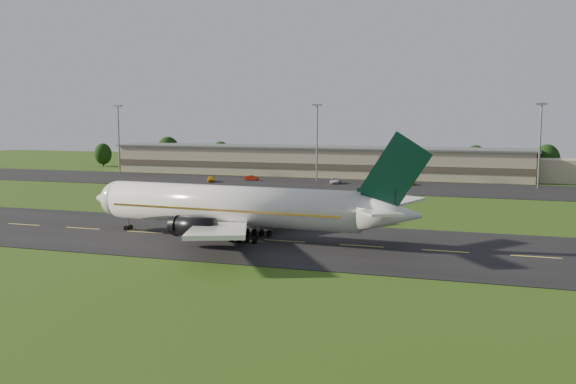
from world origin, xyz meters
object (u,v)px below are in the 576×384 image
(airliner, at_px, (237,207))
(light_mast_centre, at_px, (317,133))
(light_mast_east, at_px, (540,135))
(service_vehicle_b, at_px, (251,178))
(terminal, at_px, (336,162))
(service_vehicle_c, at_px, (336,181))
(service_vehicle_d, at_px, (406,182))
(light_mast_west, at_px, (119,131))
(service_vehicle_a, at_px, (211,179))

(airliner, height_order, light_mast_centre, light_mast_centre)
(light_mast_east, relative_size, service_vehicle_b, 5.13)
(terminal, distance_m, light_mast_centre, 18.45)
(service_vehicle_c, bearing_deg, light_mast_centre, 138.18)
(light_mast_east, distance_m, service_vehicle_d, 33.35)
(light_mast_west, bearing_deg, service_vehicle_c, -4.20)
(light_mast_west, height_order, light_mast_centre, same)
(light_mast_west, bearing_deg, service_vehicle_a, -17.58)
(light_mast_centre, relative_size, service_vehicle_a, 4.62)
(airliner, distance_m, light_mast_centre, 81.06)
(airliner, bearing_deg, service_vehicle_c, 95.73)
(light_mast_centre, height_order, service_vehicle_c, light_mast_centre)
(light_mast_east, distance_m, service_vehicle_c, 50.33)
(service_vehicle_b, height_order, service_vehicle_c, service_vehicle_c)
(service_vehicle_d, bearing_deg, service_vehicle_a, 135.13)
(light_mast_west, xyz_separation_m, service_vehicle_b, (42.93, -3.97, -11.98))
(light_mast_centre, relative_size, service_vehicle_c, 3.95)
(light_mast_east, xyz_separation_m, service_vehicle_b, (-72.07, -3.97, -11.98))
(light_mast_east, xyz_separation_m, service_vehicle_c, (-48.65, -4.87, -11.92))
(light_mast_west, height_order, service_vehicle_a, light_mast_west)
(terminal, xyz_separation_m, service_vehicle_a, (-27.17, -27.03, -3.14))
(service_vehicle_b, bearing_deg, service_vehicle_a, 125.33)
(service_vehicle_c, bearing_deg, service_vehicle_a, -173.77)
(service_vehicle_a, height_order, service_vehicle_b, service_vehicle_a)
(terminal, bearing_deg, service_vehicle_c, -76.78)
(light_mast_east, bearing_deg, service_vehicle_a, -172.35)
(light_mast_west, xyz_separation_m, service_vehicle_c, (66.35, -4.87, -11.92))
(terminal, relative_size, service_vehicle_b, 36.58)
(light_mast_west, height_order, service_vehicle_b, light_mast_west)
(airliner, distance_m, terminal, 96.61)
(light_mast_centre, height_order, service_vehicle_d, light_mast_centre)
(terminal, relative_size, service_vehicle_a, 32.92)
(service_vehicle_a, xyz_separation_m, service_vehicle_b, (8.69, 6.88, -0.10))
(service_vehicle_a, relative_size, service_vehicle_c, 0.85)
(terminal, height_order, service_vehicle_a, terminal)
(airliner, height_order, service_vehicle_b, airliner)
(airliner, height_order, service_vehicle_c, airliner)
(service_vehicle_b, xyz_separation_m, service_vehicle_d, (40.99, 1.79, 0.10))
(light_mast_west, relative_size, service_vehicle_a, 4.62)
(airliner, bearing_deg, service_vehicle_b, 112.55)
(light_mast_east, relative_size, service_vehicle_d, 3.92)
(service_vehicle_b, bearing_deg, airliner, -163.50)
(light_mast_centre, bearing_deg, service_vehicle_a, -157.17)
(light_mast_centre, relative_size, service_vehicle_d, 3.92)
(service_vehicle_c, bearing_deg, terminal, 98.90)
(light_mast_centre, bearing_deg, service_vehicle_d, -5.19)
(light_mast_east, bearing_deg, terminal, 163.20)
(terminal, bearing_deg, service_vehicle_b, -132.52)
(airliner, xyz_separation_m, service_vehicle_b, (-26.98, 76.08, -3.91))
(terminal, xyz_separation_m, light_mast_centre, (-1.40, -16.18, 8.75))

